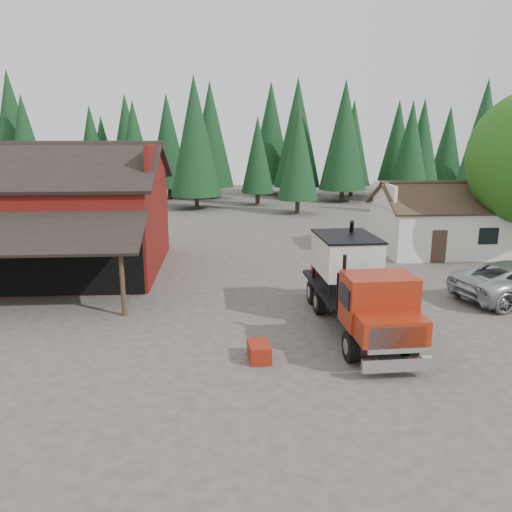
{
  "coord_description": "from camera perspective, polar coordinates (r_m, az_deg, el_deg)",
  "views": [
    {
      "loc": [
        -1.4,
        -18.24,
        7.42
      ],
      "look_at": [
        0.21,
        5.03,
        1.8
      ],
      "focal_mm": 35.0,
      "sensor_mm": 36.0,
      "label": 1
    }
  ],
  "objects": [
    {
      "name": "near_pine_b",
      "position": [
        48.83,
        4.87,
        11.7
      ],
      "size": [
        3.96,
        3.96,
        10.4
      ],
      "color": "#382619",
      "rests_on": "ground"
    },
    {
      "name": "red_barn",
      "position": [
        30.11,
        -22.53,
        3.47
      ],
      "size": [
        12.8,
        13.63,
        7.18
      ],
      "color": "maroon",
      "rests_on": "ground"
    },
    {
      "name": "ground",
      "position": [
        19.74,
        0.41,
        -8.53
      ],
      "size": [
        120.0,
        120.0,
        0.0
      ],
      "primitive_type": "plane",
      "color": "#464037",
      "rests_on": "ground"
    },
    {
      "name": "near_pine_d",
      "position": [
        52.3,
        -6.99,
        13.42
      ],
      "size": [
        5.28,
        5.28,
        13.4
      ],
      "color": "#382619",
      "rests_on": "ground"
    },
    {
      "name": "conifer_backdrop",
      "position": [
        60.71,
        -2.61,
        6.51
      ],
      "size": [
        76.0,
        16.0,
        16.0
      ],
      "primitive_type": null,
      "color": "black",
      "rests_on": "ground"
    },
    {
      "name": "farmhouse",
      "position": [
        34.87,
        20.54,
        3.18
      ],
      "size": [
        8.6,
        6.42,
        4.65
      ],
      "color": "silver",
      "rests_on": "ground"
    },
    {
      "name": "feed_truck",
      "position": [
        19.81,
        11.38,
        -3.0
      ],
      "size": [
        2.86,
        8.93,
        3.99
      ],
      "rotation": [
        0.0,
        0.0,
        0.04
      ],
      "color": "black",
      "rests_on": "ground"
    },
    {
      "name": "equip_box",
      "position": [
        17.23,
        0.35,
        -10.86
      ],
      "size": [
        0.78,
        1.15,
        0.6
      ],
      "primitive_type": "cube",
      "rotation": [
        0.0,
        0.0,
        0.07
      ],
      "color": "maroon",
      "rests_on": "ground"
    },
    {
      "name": "near_pine_c",
      "position": [
        50.05,
        24.47,
        11.76
      ],
      "size": [
        4.84,
        4.84,
        12.4
      ],
      "color": "#382619",
      "rests_on": "ground"
    }
  ]
}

